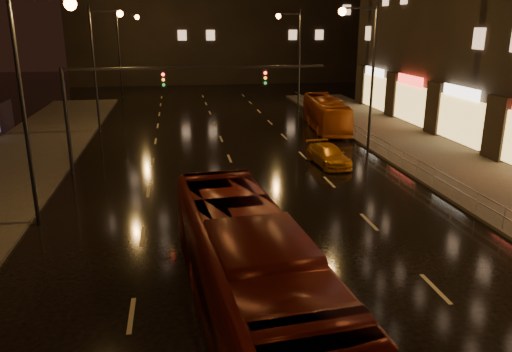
# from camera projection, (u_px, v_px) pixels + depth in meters

# --- Properties ---
(ground) EXTENTS (140.00, 140.00, 0.00)m
(ground) POSITION_uv_depth(u_px,v_px,m) (233.00, 167.00, 31.13)
(ground) COLOR black
(ground) RESTS_ON ground
(sidewalk_right) EXTENTS (7.00, 70.00, 0.15)m
(sidewalk_right) POSITION_uv_depth(u_px,v_px,m) (478.00, 179.00, 28.45)
(sidewalk_right) COLOR #38332D
(sidewalk_right) RESTS_ON ground
(traffic_signal) EXTENTS (15.31, 0.32, 6.20)m
(traffic_signal) POSITION_uv_depth(u_px,v_px,m) (145.00, 92.00, 28.97)
(traffic_signal) COLOR black
(traffic_signal) RESTS_ON ground
(railing_right) EXTENTS (0.05, 56.00, 1.00)m
(railing_right) POSITION_uv_depth(u_px,v_px,m) (402.00, 154.00, 30.54)
(railing_right) COLOR #99999E
(railing_right) RESTS_ON sidewalk_right
(bus_red) EXTENTS (3.96, 12.32, 3.37)m
(bus_red) POSITION_uv_depth(u_px,v_px,m) (249.00, 274.00, 14.30)
(bus_red) COLOR #5E130D
(bus_red) RESTS_ON ground
(bus_curb) EXTENTS (3.19, 9.92, 2.71)m
(bus_curb) POSITION_uv_depth(u_px,v_px,m) (326.00, 114.00, 41.65)
(bus_curb) COLOR #A94810
(bus_curb) RESTS_ON ground
(taxi_near) EXTENTS (1.76, 3.93, 1.31)m
(taxi_near) POSITION_uv_depth(u_px,v_px,m) (293.00, 256.00, 17.70)
(taxi_near) COLOR orange
(taxi_near) RESTS_ON ground
(taxi_far) EXTENTS (2.16, 4.45, 1.25)m
(taxi_far) POSITION_uv_depth(u_px,v_px,m) (328.00, 155.00, 31.38)
(taxi_far) COLOR #BF7112
(taxi_far) RESTS_ON ground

